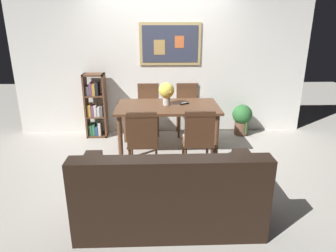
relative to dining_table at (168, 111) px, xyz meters
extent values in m
plane|color=#B7B2A8|center=(-0.08, -0.35, -0.65)|extent=(12.00, 12.00, 0.00)
cube|color=silver|center=(-0.08, 0.96, 0.65)|extent=(5.20, 0.10, 2.60)
cube|color=tan|center=(0.07, 0.90, 0.95)|extent=(1.06, 0.02, 0.72)
cube|color=#33384C|center=(0.07, 0.88, 0.95)|extent=(0.96, 0.01, 0.62)
cube|color=tan|center=(-0.11, 0.88, 0.89)|extent=(0.19, 0.00, 0.25)
cube|color=#D86633|center=(0.23, 0.88, 0.98)|extent=(0.16, 0.00, 0.20)
cube|color=brown|center=(0.00, 0.00, 0.07)|extent=(1.56, 0.91, 0.04)
cylinder|color=brown|center=(-0.70, -0.37, -0.30)|extent=(0.07, 0.07, 0.70)
cylinder|color=brown|center=(0.70, -0.37, -0.30)|extent=(0.07, 0.07, 0.70)
cylinder|color=brown|center=(-0.70, 0.37, -0.30)|extent=(0.07, 0.07, 0.70)
cylinder|color=brown|center=(0.70, 0.37, -0.30)|extent=(0.07, 0.07, 0.70)
cube|color=brown|center=(-0.35, -0.75, -0.21)|extent=(0.40, 0.40, 0.03)
cube|color=beige|center=(-0.35, -0.75, -0.19)|extent=(0.36, 0.36, 0.03)
cylinder|color=brown|center=(-0.52, -0.92, -0.44)|extent=(0.04, 0.04, 0.42)
cylinder|color=brown|center=(-0.18, -0.92, -0.44)|extent=(0.04, 0.04, 0.42)
cylinder|color=brown|center=(-0.52, -0.58, -0.44)|extent=(0.04, 0.04, 0.42)
cylinder|color=brown|center=(-0.18, -0.58, -0.44)|extent=(0.04, 0.04, 0.42)
cube|color=brown|center=(-0.35, -0.93, 0.03)|extent=(0.38, 0.04, 0.46)
cube|color=brown|center=(-0.35, -0.93, 0.23)|extent=(0.38, 0.05, 0.06)
cube|color=brown|center=(0.37, -0.74, -0.21)|extent=(0.40, 0.40, 0.03)
cube|color=beige|center=(0.37, -0.74, -0.19)|extent=(0.36, 0.36, 0.03)
cylinder|color=brown|center=(0.20, -0.91, -0.44)|extent=(0.04, 0.04, 0.42)
cylinder|color=brown|center=(0.54, -0.91, -0.44)|extent=(0.04, 0.04, 0.42)
cylinder|color=brown|center=(0.20, -0.57, -0.44)|extent=(0.04, 0.04, 0.42)
cylinder|color=brown|center=(0.54, -0.57, -0.44)|extent=(0.04, 0.04, 0.42)
cube|color=brown|center=(0.37, -0.92, 0.03)|extent=(0.38, 0.04, 0.46)
cube|color=brown|center=(0.37, -0.92, 0.23)|extent=(0.38, 0.05, 0.06)
cube|color=brown|center=(0.38, 0.72, -0.21)|extent=(0.40, 0.40, 0.03)
cube|color=beige|center=(0.38, 0.72, -0.19)|extent=(0.36, 0.36, 0.03)
cylinder|color=brown|center=(0.55, 0.89, -0.44)|extent=(0.04, 0.04, 0.42)
cylinder|color=brown|center=(0.21, 0.89, -0.44)|extent=(0.04, 0.04, 0.42)
cylinder|color=brown|center=(0.55, 0.55, -0.44)|extent=(0.04, 0.04, 0.42)
cylinder|color=brown|center=(0.21, 0.55, -0.44)|extent=(0.04, 0.04, 0.42)
cube|color=brown|center=(0.38, 0.90, 0.03)|extent=(0.38, 0.04, 0.46)
cube|color=brown|center=(0.38, 0.90, 0.23)|extent=(0.38, 0.05, 0.06)
cube|color=brown|center=(-0.32, 0.75, -0.21)|extent=(0.40, 0.40, 0.03)
cube|color=beige|center=(-0.32, 0.75, -0.19)|extent=(0.36, 0.36, 0.03)
cylinder|color=brown|center=(-0.15, 0.92, -0.44)|extent=(0.04, 0.04, 0.42)
cylinder|color=brown|center=(-0.49, 0.92, -0.44)|extent=(0.04, 0.04, 0.42)
cylinder|color=brown|center=(-0.15, 0.58, -0.44)|extent=(0.04, 0.04, 0.42)
cylinder|color=brown|center=(-0.49, 0.58, -0.44)|extent=(0.04, 0.04, 0.42)
cube|color=brown|center=(-0.32, 0.93, 0.03)|extent=(0.38, 0.04, 0.46)
cube|color=brown|center=(-0.32, 0.93, 0.23)|extent=(0.38, 0.05, 0.06)
cube|color=black|center=(-0.05, -1.79, -0.45)|extent=(1.80, 0.84, 0.40)
cube|color=black|center=(-0.05, -2.11, -0.03)|extent=(1.80, 0.20, 0.44)
cube|color=black|center=(-0.86, -1.79, -0.14)|extent=(0.18, 0.80, 0.22)
cube|color=black|center=(0.76, -1.79, -0.14)|extent=(0.18, 0.80, 0.22)
cube|color=#B78C33|center=(-0.50, -1.97, -0.09)|extent=(0.32, 0.16, 0.33)
cube|color=#8C6B4C|center=(-0.05, -1.97, -0.09)|extent=(0.32, 0.16, 0.33)
cube|color=brown|center=(-1.41, 0.70, -0.09)|extent=(0.03, 0.28, 1.12)
cube|color=brown|center=(-1.08, 0.70, -0.09)|extent=(0.03, 0.28, 1.12)
cube|color=brown|center=(-1.24, 0.70, -0.64)|extent=(0.36, 0.28, 0.03)
cube|color=brown|center=(-1.24, 0.70, 0.46)|extent=(0.36, 0.28, 0.03)
cube|color=brown|center=(-1.24, 0.70, -0.28)|extent=(0.30, 0.28, 0.02)
cube|color=brown|center=(-1.24, 0.70, 0.10)|extent=(0.30, 0.28, 0.02)
cube|color=#337247|center=(-1.35, 0.70, -0.52)|extent=(0.05, 0.22, 0.19)
cube|color=#337247|center=(-1.30, 0.70, -0.52)|extent=(0.04, 0.22, 0.20)
cube|color=#2D4C8C|center=(-1.25, 0.70, -0.54)|extent=(0.04, 0.22, 0.16)
cube|color=beige|center=(-1.19, 0.70, -0.51)|extent=(0.04, 0.22, 0.23)
cube|color=gold|center=(-1.35, 0.70, -0.16)|extent=(0.06, 0.22, 0.21)
cube|color=#7F3F72|center=(-1.29, 0.70, -0.17)|extent=(0.04, 0.22, 0.19)
cube|color=beige|center=(-1.24, 0.70, -0.17)|extent=(0.04, 0.22, 0.19)
cube|color=beige|center=(-1.19, 0.70, -0.18)|extent=(0.04, 0.22, 0.17)
cube|color=#595960|center=(-1.14, 0.70, -0.17)|extent=(0.05, 0.22, 0.18)
cube|color=#595960|center=(-1.35, 0.70, 0.19)|extent=(0.06, 0.22, 0.16)
cube|color=#7F3F72|center=(-1.29, 0.70, 0.22)|extent=(0.04, 0.22, 0.22)
cube|color=gold|center=(-1.24, 0.70, 0.21)|extent=(0.05, 0.22, 0.20)
cube|color=black|center=(-1.19, 0.70, 0.22)|extent=(0.05, 0.22, 0.22)
cylinder|color=brown|center=(1.37, 0.68, -0.53)|extent=(0.25, 0.25, 0.24)
cylinder|color=#332319|center=(1.37, 0.68, -0.42)|extent=(0.22, 0.22, 0.02)
sphere|color=#2D6B33|center=(1.37, 0.68, -0.27)|extent=(0.35, 0.35, 0.35)
cylinder|color=#2D6B33|center=(1.42, 0.54, -0.48)|extent=(0.03, 0.03, 0.23)
cylinder|color=#2D6B33|center=(1.49, 0.76, -0.48)|extent=(0.03, 0.03, 0.22)
cylinder|color=beige|center=(-0.02, 0.04, 0.17)|extent=(0.11, 0.11, 0.15)
sphere|color=#EACC4C|center=(-0.02, 0.04, 0.32)|extent=(0.24, 0.24, 0.24)
sphere|color=#D86633|center=(-0.06, 0.12, 0.34)|extent=(0.05, 0.05, 0.05)
sphere|color=#EACC4C|center=(0.04, -0.04, 0.31)|extent=(0.06, 0.06, 0.06)
sphere|color=#D86633|center=(0.07, 0.07, 0.31)|extent=(0.07, 0.07, 0.07)
cube|color=black|center=(0.26, 0.07, 0.10)|extent=(0.16, 0.12, 0.02)
cube|color=gray|center=(0.26, 0.07, 0.11)|extent=(0.10, 0.08, 0.00)
camera|label=1|loc=(-0.16, -4.48, 1.31)|focal=32.29mm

